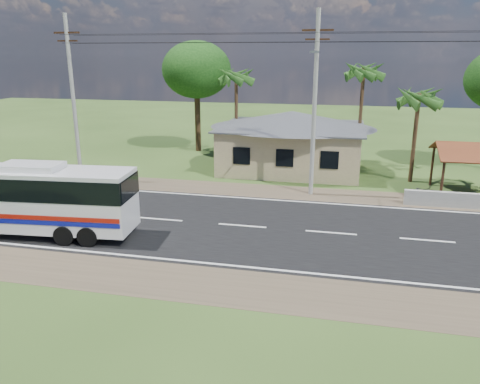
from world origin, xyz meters
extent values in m
plane|color=#284217|center=(0.00, 0.00, 0.00)|extent=(120.00, 120.00, 0.00)
cube|color=black|center=(0.00, 0.00, 0.01)|extent=(120.00, 10.00, 0.02)
cube|color=brown|center=(0.00, 6.50, 0.01)|extent=(120.00, 3.00, 0.01)
cube|color=brown|center=(0.00, -6.50, 0.01)|extent=(120.00, 3.00, 0.01)
cube|color=silver|center=(0.00, 4.70, 0.03)|extent=(120.00, 0.15, 0.01)
cube|color=silver|center=(0.00, -4.70, 0.03)|extent=(120.00, 0.15, 0.01)
cube|color=silver|center=(0.00, 0.00, 0.03)|extent=(120.00, 0.15, 0.01)
cube|color=tan|center=(1.00, 13.00, 1.60)|extent=(10.00, 8.00, 3.20)
cube|color=#4C4F54|center=(1.00, 13.00, 3.25)|extent=(10.60, 8.60, 0.10)
pyramid|color=#4C4F54|center=(1.00, 13.00, 4.40)|extent=(12.40, 10.00, 1.20)
cube|color=black|center=(-2.00, 8.98, 1.70)|extent=(1.20, 0.08, 1.20)
cube|color=black|center=(1.00, 8.98, 1.70)|extent=(1.20, 0.08, 1.20)
cube|color=black|center=(4.00, 8.98, 1.70)|extent=(1.20, 0.08, 1.20)
cylinder|color=#3C2415|center=(10.70, 6.70, 1.30)|extent=(0.16, 0.16, 2.60)
cylinder|color=#3C2415|center=(10.70, 10.30, 1.30)|extent=(0.16, 0.16, 2.60)
cube|color=brown|center=(13.00, 9.60, 2.90)|extent=(5.20, 2.28, 0.90)
cube|color=#9E9E99|center=(12.00, 5.60, 0.45)|extent=(7.00, 0.30, 0.90)
cylinder|color=#9E9E99|center=(-13.00, 6.50, 5.50)|extent=(0.26, 0.26, 11.00)
cube|color=#3C2415|center=(-13.00, 6.50, 9.80)|extent=(1.80, 0.12, 0.12)
cube|color=#3C2415|center=(-13.00, 6.50, 9.30)|extent=(1.40, 0.10, 0.10)
cylinder|color=#9E9E99|center=(3.00, 6.50, 5.50)|extent=(0.26, 0.26, 11.00)
cube|color=#3C2415|center=(3.00, 6.50, 9.80)|extent=(1.80, 0.12, 0.12)
cube|color=#3C2415|center=(3.00, 6.50, 9.30)|extent=(1.40, 0.10, 0.10)
cylinder|color=gray|center=(3.00, 5.50, 8.60)|extent=(0.08, 2.00, 0.08)
cube|color=gray|center=(3.00, 4.50, 8.60)|extent=(0.50, 0.18, 0.12)
cylinder|color=black|center=(-5.00, 6.50, 9.60)|extent=(16.00, 0.02, 0.02)
cylinder|color=black|center=(10.50, 6.50, 9.60)|extent=(15.00, 0.02, 0.02)
cylinder|color=#47301E|center=(9.50, 11.00, 3.00)|extent=(0.28, 0.28, 6.00)
cylinder|color=#47301E|center=(6.00, 15.50, 3.75)|extent=(0.28, 0.28, 7.50)
cylinder|color=#47301E|center=(-4.00, 16.00, 3.50)|extent=(0.28, 0.28, 7.00)
cylinder|color=#47301E|center=(-8.00, 18.00, 2.97)|extent=(0.50, 0.50, 5.95)
ellipsoid|color=#11330E|center=(-8.00, 18.00, 7.15)|extent=(6.00, 6.00, 4.92)
cube|color=silver|center=(-10.42, -3.39, 1.86)|extent=(11.59, 3.40, 2.86)
cube|color=black|center=(-10.42, -3.39, 2.57)|extent=(11.64, 3.46, 1.05)
cube|color=#951309|center=(-10.31, -4.59, 1.33)|extent=(11.19, 1.05, 0.21)
cube|color=navy|center=(-10.31, -4.59, 1.09)|extent=(11.19, 1.05, 0.21)
cube|color=silver|center=(-9.47, -3.30, 3.43)|extent=(2.98, 1.77, 0.29)
cylinder|color=black|center=(-7.48, -4.22, 0.48)|extent=(0.98, 0.42, 0.95)
cylinder|color=black|center=(-7.67, -2.04, 0.48)|extent=(0.98, 0.42, 0.95)
cylinder|color=black|center=(-6.34, -4.12, 0.48)|extent=(0.98, 0.42, 0.95)
cylinder|color=black|center=(-6.54, -1.94, 0.48)|extent=(0.98, 0.42, 0.95)
imported|color=black|center=(9.67, 7.01, 0.45)|extent=(1.77, 0.75, 0.91)
camera|label=1|loc=(4.79, -22.03, 8.55)|focal=35.00mm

